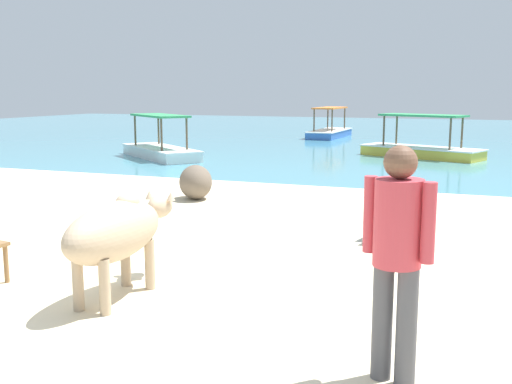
% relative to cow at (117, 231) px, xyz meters
% --- Properties ---
extents(sand_beach, '(18.00, 14.00, 0.04)m').
position_rel_cow_xyz_m(sand_beach, '(0.16, 0.37, -0.67)').
color(sand_beach, beige).
rests_on(sand_beach, ground).
extents(water_surface, '(60.00, 36.00, 0.03)m').
position_rel_cow_xyz_m(water_surface, '(0.16, 22.37, -0.69)').
color(water_surface, teal).
rests_on(water_surface, ground).
extents(cow, '(0.52, 1.74, 0.99)m').
position_rel_cow_xyz_m(cow, '(0.00, 0.00, 0.00)').
color(cow, tan).
rests_on(cow, sand_beach).
extents(deck_chair_far, '(0.62, 0.83, 0.68)m').
position_rel_cow_xyz_m(deck_chair_far, '(2.14, 3.22, -0.27)').
color(deck_chair_far, brown).
rests_on(deck_chair_far, sand_beach).
extents(person_standing, '(0.49, 0.32, 1.62)m').
position_rel_cow_xyz_m(person_standing, '(2.71, -0.79, 0.29)').
color(person_standing, '#4C4C51').
rests_on(person_standing, sand_beach).
extents(shore_rock_large, '(0.90, 0.98, 0.63)m').
position_rel_cow_xyz_m(shore_rock_large, '(-1.73, 5.09, -0.34)').
color(shore_rock_large, '#6B5B4C').
rests_on(shore_rock_large, sand_beach).
extents(boat_yellow, '(3.84, 2.44, 1.29)m').
position_rel_cow_xyz_m(boat_yellow, '(1.35, 14.08, -0.40)').
color(boat_yellow, gold).
rests_on(boat_yellow, water_surface).
extents(boat_blue, '(1.21, 3.69, 1.29)m').
position_rel_cow_xyz_m(boat_blue, '(-3.21, 20.90, -0.40)').
color(boat_blue, '#3866B7').
rests_on(boat_blue, water_surface).
extents(boat_white, '(3.60, 3.18, 1.29)m').
position_rel_cow_xyz_m(boat_white, '(-5.93, 11.12, -0.40)').
color(boat_white, white).
rests_on(boat_white, water_surface).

